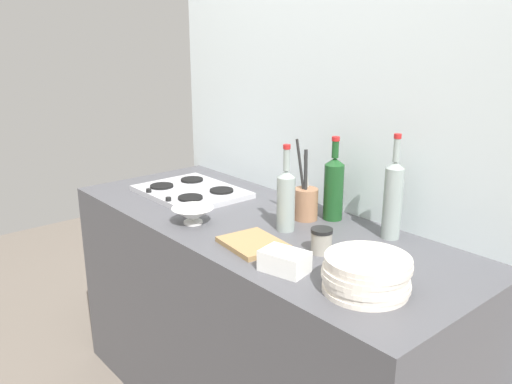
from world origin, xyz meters
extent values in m
cube|color=#4C4C51|center=(0.00, 0.00, 0.45)|extent=(1.80, 0.70, 0.90)
cube|color=silver|center=(0.00, 0.38, 1.18)|extent=(1.90, 0.06, 2.36)
cube|color=#B2B2B7|center=(-0.47, 0.01, 0.91)|extent=(0.48, 0.37, 0.02)
cylinder|color=black|center=(-0.59, -0.07, 0.93)|extent=(0.11, 0.11, 0.01)
cylinder|color=black|center=(-0.35, -0.07, 0.93)|extent=(0.11, 0.11, 0.01)
cylinder|color=black|center=(-0.59, 0.09, 0.93)|extent=(0.11, 0.11, 0.01)
cylinder|color=black|center=(-0.35, 0.09, 0.93)|extent=(0.11, 0.11, 0.01)
cylinder|color=black|center=(-0.55, -0.16, 0.93)|extent=(0.02, 0.02, 0.02)
cylinder|color=black|center=(-0.38, -0.16, 0.93)|extent=(0.02, 0.02, 0.02)
cylinder|color=silver|center=(0.64, -0.14, 0.91)|extent=(0.25, 0.25, 0.01)
cylinder|color=silver|center=(0.65, -0.14, 0.92)|extent=(0.25, 0.25, 0.01)
cylinder|color=silver|center=(0.65, -0.14, 0.94)|extent=(0.25, 0.25, 0.01)
cylinder|color=silver|center=(0.64, -0.14, 0.95)|extent=(0.25, 0.25, 0.01)
cylinder|color=silver|center=(0.64, -0.14, 0.97)|extent=(0.25, 0.25, 0.01)
cylinder|color=silver|center=(0.65, -0.14, 0.98)|extent=(0.25, 0.25, 0.01)
cylinder|color=silver|center=(0.65, -0.14, 1.00)|extent=(0.25, 0.25, 0.01)
cylinder|color=#19471E|center=(0.17, 0.25, 1.01)|extent=(0.08, 0.08, 0.22)
cone|color=#19471E|center=(0.17, 0.25, 1.13)|extent=(0.08, 0.08, 0.03)
cylinder|color=#19471E|center=(0.17, 0.25, 1.18)|extent=(0.03, 0.03, 0.07)
cylinder|color=#B21E1E|center=(0.17, 0.25, 1.22)|extent=(0.03, 0.03, 0.02)
cylinder|color=gray|center=(0.44, 0.26, 1.03)|extent=(0.07, 0.07, 0.26)
cone|color=gray|center=(0.44, 0.26, 1.17)|extent=(0.07, 0.07, 0.02)
cylinder|color=gray|center=(0.44, 0.26, 1.22)|extent=(0.02, 0.02, 0.08)
cylinder|color=#B21E1E|center=(0.44, 0.26, 1.27)|extent=(0.03, 0.03, 0.02)
cylinder|color=gray|center=(0.14, 0.02, 1.00)|extent=(0.07, 0.07, 0.21)
cone|color=gray|center=(0.14, 0.02, 1.12)|extent=(0.07, 0.07, 0.02)
cylinder|color=gray|center=(0.14, 0.02, 1.17)|extent=(0.02, 0.02, 0.08)
cylinder|color=#B21E1E|center=(0.14, 0.02, 1.22)|extent=(0.03, 0.03, 0.02)
cylinder|color=white|center=(-0.14, -0.20, 0.91)|extent=(0.07, 0.07, 0.01)
cone|color=white|center=(-0.14, -0.20, 0.94)|extent=(0.16, 0.16, 0.05)
cube|color=white|center=(0.40, -0.23, 0.93)|extent=(0.16, 0.13, 0.07)
cylinder|color=#996B4C|center=(0.11, 0.17, 0.96)|extent=(0.09, 0.09, 0.13)
cylinder|color=#B7B7B2|center=(0.09, 0.19, 1.06)|extent=(0.01, 0.04, 0.20)
cylinder|color=#262626|center=(0.11, 0.16, 1.07)|extent=(0.03, 0.03, 0.23)
cylinder|color=#262626|center=(0.10, 0.15, 1.09)|extent=(0.04, 0.04, 0.27)
cylinder|color=#9E998C|center=(0.38, -0.03, 0.94)|extent=(0.07, 0.07, 0.07)
cylinder|color=black|center=(0.38, -0.03, 0.98)|extent=(0.07, 0.07, 0.01)
cube|color=#9E7A4C|center=(0.18, -0.17, 0.91)|extent=(0.24, 0.20, 0.02)
camera|label=1|loc=(1.47, -1.26, 1.61)|focal=36.90mm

